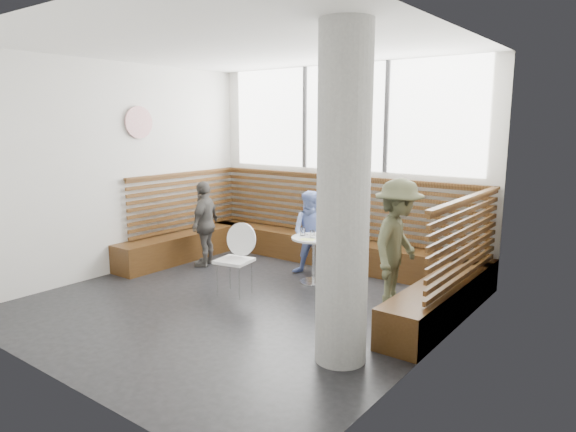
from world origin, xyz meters
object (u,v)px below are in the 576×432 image
Objects in this scene: concrete_column at (343,199)px; child_back at (312,234)px; cafe_table at (314,250)px; child_left at (205,224)px; adult_man at (398,245)px; cafe_chair at (238,253)px.

concrete_column is 2.47× the size of child_back.
child_left reaches higher than cafe_table.
child_left is at bearing 84.17° from adult_man.
adult_man is (1.98, 0.74, 0.26)m from cafe_chair.
adult_man is (1.40, -0.25, 0.33)m from cafe_table.
cafe_table is (-1.58, 1.88, -1.11)m from concrete_column.
cafe_chair is (-2.17, 0.89, -1.04)m from concrete_column.
concrete_column is 1.81m from adult_man.
adult_man reaches higher than child_back.
adult_man is at bearing 10.77° from cafe_chair.
concrete_column reaches higher than cafe_chair.
cafe_table is at bearing -64.72° from child_back.
child_back is 0.94× the size of child_left.
cafe_table is 1.97m from child_left.
child_back is (-0.24, 0.29, 0.16)m from cafe_table.
child_back is at bearing 65.51° from cafe_chair.
child_back is at bearing 65.35° from adult_man.
concrete_column is 2.32× the size of child_left.
adult_man is 1.74m from child_back.
child_left is at bearing 155.64° from concrete_column.
adult_man reaches higher than cafe_table.
cafe_chair is (-0.58, -0.99, 0.07)m from cafe_table.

